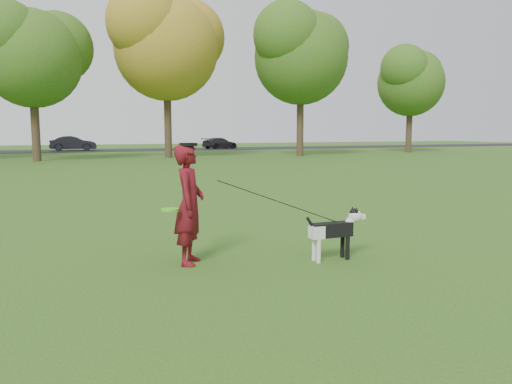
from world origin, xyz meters
name	(u,v)px	position (x,y,z in m)	size (l,w,h in m)	color
ground	(282,255)	(0.00, 0.00, 0.00)	(120.00, 120.00, 0.00)	#285116
road	(91,151)	(0.00, 40.00, 0.01)	(120.00, 7.00, 0.02)	black
man	(189,204)	(-1.37, 0.03, 0.82)	(0.60, 0.39, 1.63)	#550C10
dog	(336,228)	(0.59, -0.53, 0.45)	(0.96, 0.19, 0.73)	black
car_mid	(73,143)	(-1.51, 40.00, 0.66)	(1.35, 3.88, 1.28)	black
car_right	(220,143)	(11.93, 40.00, 0.55)	(1.49, 3.66, 1.06)	black
man_held_items	(281,203)	(-0.14, -0.28, 0.81)	(2.50, 0.67, 1.15)	#49E71D
tree_row	(78,36)	(-1.43, 26.07, 7.41)	(51.74, 8.86, 12.01)	#38281C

